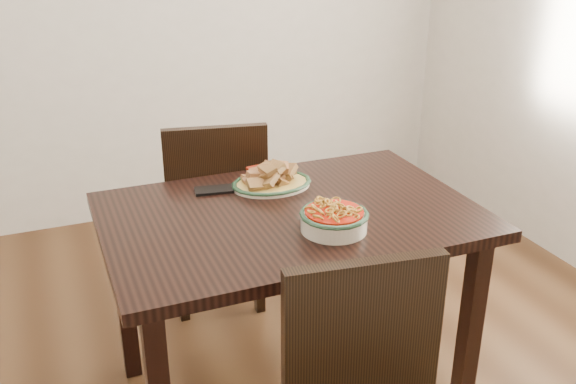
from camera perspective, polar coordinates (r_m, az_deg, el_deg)
name	(u,v)px	position (r m, az deg, el deg)	size (l,w,h in m)	color
dining_table	(290,236)	(2.18, 0.20, -3.95)	(1.23, 0.82, 0.75)	black
chair_far	(216,206)	(2.80, -6.42, -1.23)	(0.49, 0.49, 0.89)	black
fish_plate	(272,175)	(2.31, -1.46, 1.49)	(0.29, 0.22, 0.11)	beige
noodle_bowl	(334,217)	(1.99, 4.11, -2.27)	(0.22, 0.22, 0.08)	beige
smartphone	(214,190)	(2.30, -6.60, 0.18)	(0.14, 0.07, 0.01)	black
napkin	(264,170)	(2.47, -2.15, 2.00)	(0.11, 0.09, 0.01)	maroon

